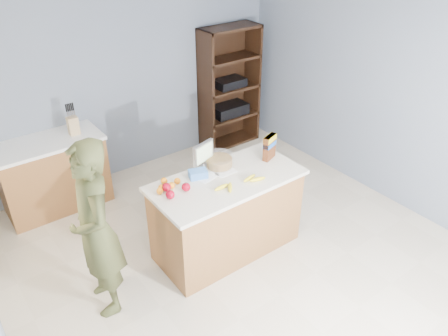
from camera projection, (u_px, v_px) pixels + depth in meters
floor at (244, 263)px, 4.61m from camera, size 4.50×5.00×0.02m
walls at (248, 120)px, 3.76m from camera, size 4.52×5.02×2.51m
counter_peninsula at (227, 217)px, 4.60m from camera, size 1.56×0.76×0.90m
back_cabinet at (53, 174)px, 5.28m from camera, size 1.24×0.62×0.90m
shelving_unit at (227, 89)px, 6.57m from camera, size 0.90×0.40×1.80m
person at (96, 231)px, 3.73m from camera, size 0.48×0.67×1.70m
knife_block at (73, 125)px, 5.14m from camera, size 0.12×0.10×0.31m
envelopes at (218, 175)px, 4.41m from camera, size 0.43×0.17×0.00m
bananas at (240, 183)px, 4.25m from camera, size 0.55×0.17×0.04m
apples at (174, 190)px, 4.11m from camera, size 0.27×0.21×0.09m
oranges at (167, 185)px, 4.19m from camera, size 0.29×0.20×0.06m
blue_carton at (198, 174)px, 4.35m from camera, size 0.21×0.17×0.08m
salad_bowl at (219, 161)px, 4.54m from camera, size 0.30×0.30×0.13m
tv at (203, 154)px, 4.46m from camera, size 0.28×0.12×0.28m
cereal_box at (270, 145)px, 4.62m from camera, size 0.19×0.13×0.27m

